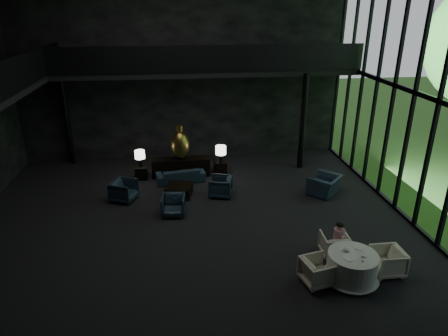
{
  "coord_description": "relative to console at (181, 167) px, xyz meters",
  "views": [
    {
      "loc": [
        -0.39,
        -11.39,
        6.52
      ],
      "look_at": [
        1.08,
        0.5,
        1.58
      ],
      "focal_mm": 32.0,
      "sensor_mm": 36.0,
      "label": 1
    }
  ],
  "objects": [
    {
      "name": "floor",
      "position": [
        0.27,
        -3.7,
        -0.37
      ],
      "size": [
        14.0,
        12.0,
        0.02
      ],
      "primitive_type": "cube",
      "color": "black",
      "rests_on": "ground"
    },
    {
      "name": "wall_back",
      "position": [
        0.27,
        2.3,
        3.63
      ],
      "size": [
        14.0,
        0.04,
        8.0
      ],
      "primitive_type": "cube",
      "color": "black",
      "rests_on": "ground"
    },
    {
      "name": "wall_front",
      "position": [
        0.27,
        -9.7,
        3.63
      ],
      "size": [
        14.0,
        0.04,
        8.0
      ],
      "primitive_type": "cube",
      "color": "black",
      "rests_on": "ground"
    },
    {
      "name": "curtain_wall",
      "position": [
        7.22,
        -3.7,
        3.63
      ],
      "size": [
        0.2,
        12.0,
        8.0
      ],
      "primitive_type": null,
      "color": "black",
      "rests_on": "ground"
    },
    {
      "name": "mezzanine_back",
      "position": [
        1.27,
        1.3,
        3.63
      ],
      "size": [
        12.0,
        2.0,
        0.25
      ],
      "primitive_type": "cube",
      "color": "black",
      "rests_on": "wall_back"
    },
    {
      "name": "railing_left",
      "position": [
        -4.73,
        -3.7,
        4.23
      ],
      "size": [
        0.06,
        12.0,
        1.0
      ],
      "primitive_type": "cube",
      "color": "black",
      "rests_on": "mezzanine_left"
    },
    {
      "name": "railing_back",
      "position": [
        1.27,
        0.3,
        4.23
      ],
      "size": [
        12.0,
        0.06,
        1.0
      ],
      "primitive_type": "cube",
      "color": "black",
      "rests_on": "mezzanine_back"
    },
    {
      "name": "column_nw",
      "position": [
        -4.73,
        2.0,
        1.63
      ],
      "size": [
        0.24,
        0.24,
        4.0
      ],
      "primitive_type": "cylinder",
      "color": "black",
      "rests_on": "floor"
    },
    {
      "name": "column_ne",
      "position": [
        5.07,
        0.3,
        1.63
      ],
      "size": [
        0.24,
        0.24,
        4.0
      ],
      "primitive_type": "cylinder",
      "color": "black",
      "rests_on": "floor"
    },
    {
      "name": "console",
      "position": [
        0.0,
        0.0,
        0.0
      ],
      "size": [
        2.34,
        0.53,
        0.74
      ],
      "primitive_type": "cube",
      "color": "black",
      "rests_on": "floor"
    },
    {
      "name": "bronze_urn",
      "position": [
        0.0,
        0.03,
        0.96
      ],
      "size": [
        0.74,
        0.74,
        1.39
      ],
      "color": "#A68229",
      "rests_on": "console"
    },
    {
      "name": "side_table_left",
      "position": [
        -1.6,
        -0.09,
        -0.11
      ],
      "size": [
        0.47,
        0.47,
        0.52
      ],
      "primitive_type": "cube",
      "color": "black",
      "rests_on": "floor"
    },
    {
      "name": "table_lamp_left",
      "position": [
        -1.6,
        -0.08,
        0.62
      ],
      "size": [
        0.4,
        0.4,
        0.67
      ],
      "color": "black",
      "rests_on": "side_table_left"
    },
    {
      "name": "side_table_right",
      "position": [
        1.6,
        -0.02,
        -0.09
      ],
      "size": [
        0.51,
        0.51,
        0.56
      ],
      "primitive_type": "cube",
      "color": "black",
      "rests_on": "floor"
    },
    {
      "name": "table_lamp_right",
      "position": [
        1.6,
        -0.19,
        0.7
      ],
      "size": [
        0.43,
        0.43,
        0.71
      ],
      "color": "black",
      "rests_on": "side_table_right"
    },
    {
      "name": "sofa",
      "position": [
        -0.04,
        -0.57,
        -0.04
      ],
      "size": [
        1.76,
        0.76,
        0.67
      ],
      "primitive_type": "imported",
      "rotation": [
        0.0,
        0.0,
        3.3
      ],
      "color": "black",
      "rests_on": "floor"
    },
    {
      "name": "lounge_armchair_west",
      "position": [
        -2.07,
        -1.97,
        0.07
      ],
      "size": [
        1.07,
        1.1,
        0.88
      ],
      "primitive_type": "imported",
      "rotation": [
        0.0,
        0.0,
        1.17
      ],
      "color": "#192739",
      "rests_on": "floor"
    },
    {
      "name": "lounge_armchair_east",
      "position": [
        1.38,
        -2.02,
        0.05
      ],
      "size": [
        0.95,
        0.98,
        0.83
      ],
      "primitive_type": "imported",
      "rotation": [
        0.0,
        0.0,
        -1.84
      ],
      "color": "black",
      "rests_on": "floor"
    },
    {
      "name": "lounge_armchair_south",
      "position": [
        -0.34,
        -3.25,
        0.0
      ],
      "size": [
        0.8,
        0.76,
        0.75
      ],
      "primitive_type": "imported",
      "rotation": [
        0.0,
        0.0,
        -0.1
      ],
      "color": "#112430",
      "rests_on": "floor"
    },
    {
      "name": "window_armchair",
      "position": [
        5.17,
        -2.36,
        0.12
      ],
      "size": [
        1.31,
        1.32,
        0.99
      ],
      "primitive_type": "imported",
      "rotation": [
        0.0,
        0.0,
        -2.34
      ],
      "color": "black",
      "rests_on": "floor"
    },
    {
      "name": "coffee_table",
      "position": [
        -0.13,
        -1.82,
        -0.17
      ],
      "size": [
        1.06,
        1.06,
        0.4
      ],
      "primitive_type": "cube",
      "rotation": [
        0.0,
        0.0,
        -0.21
      ],
      "color": "black",
      "rests_on": "floor"
    },
    {
      "name": "dining_table",
      "position": [
        4.11,
        -7.21,
        -0.04
      ],
      "size": [
        1.41,
        1.41,
        0.75
      ],
      "color": "white",
      "rests_on": "floor"
    },
    {
      "name": "dining_chair_north",
      "position": [
        4.09,
        -6.12,
        -0.03
      ],
      "size": [
        0.7,
        0.66,
        0.69
      ],
      "primitive_type": "imported",
      "rotation": [
        0.0,
        0.0,
        3.09
      ],
      "color": "silver",
      "rests_on": "floor"
    },
    {
      "name": "dining_chair_east",
      "position": [
        5.14,
        -7.06,
        0.01
      ],
      "size": [
        0.7,
        0.75,
        0.77
      ],
      "primitive_type": "imported",
      "rotation": [
        0.0,
        0.0,
        -1.57
      ],
      "color": "beige",
      "rests_on": "floor"
    },
    {
      "name": "dining_chair_west",
      "position": [
        3.22,
        -7.23,
        0.0
      ],
      "size": [
        0.82,
        0.86,
        0.75
      ],
      "primitive_type": "imported",
      "rotation": [
        0.0,
        0.0,
        1.8
      ],
      "color": "beige",
      "rests_on": "floor"
    },
    {
      "name": "child",
      "position": [
        4.14,
        -6.21,
        0.4
      ],
      "size": [
        0.3,
        0.3,
        0.64
      ],
      "rotation": [
        0.0,
        0.0,
        3.14
      ],
      "color": "silver",
      "rests_on": "dining_chair_north"
    },
    {
      "name": "plate_a",
      "position": [
        3.92,
        -7.37,
        0.39
      ],
      "size": [
        0.3,
        0.3,
        0.01
      ],
      "primitive_type": "cylinder",
      "rotation": [
        0.0,
        0.0,
        -0.36
      ],
      "color": "white",
      "rests_on": "dining_table"
    },
    {
      "name": "plate_b",
      "position": [
        4.37,
        -6.95,
        0.39
      ],
      "size": [
        0.26,
        0.26,
        0.01
      ],
      "primitive_type": "cylinder",
      "rotation": [
        0.0,
        0.0,
        0.2
      ],
      "color": "white",
      "rests_on": "dining_table"
    },
    {
      "name": "saucer",
      "position": [
        4.37,
        -7.3,
        0.38
      ],
      "size": [
        0.18,
        0.18,
        0.01
      ],
      "primitive_type": "cylinder",
      "rotation": [
        0.0,
        0.0,
        0.16
      ],
      "color": "white",
      "rests_on": "dining_table"
    },
    {
      "name": "coffee_cup",
      "position": [
        4.29,
        -7.35,
        0.42
      ],
      "size": [
        0.11,
        0.11,
        0.06
      ],
      "primitive_type": "cylinder",
      "rotation": [
        0.0,
        0.0,
        0.35
      ],
      "color": "white",
      "rests_on": "saucer"
    },
    {
      "name": "cereal_bowl",
      "position": [
        3.99,
        -7.03,
        0.42
      ],
      "size": [
        0.17,
        0.17,
        0.09
      ],
      "primitive_type": "ellipsoid",
      "color": "white",
      "rests_on": "dining_table"
    },
    {
      "name": "cream_pot",
      "position": [
        4.21,
        -7.52,
        0.41
      ],
      "size": [
        0.06,
        0.06,
        0.06
      ],
      "primitive_type": "cylinder",
      "rotation": [
        0.0,
        0.0,
        0.03
      ],
      "color": "#99999E",
      "rests_on": "dining_table"
    }
  ]
}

